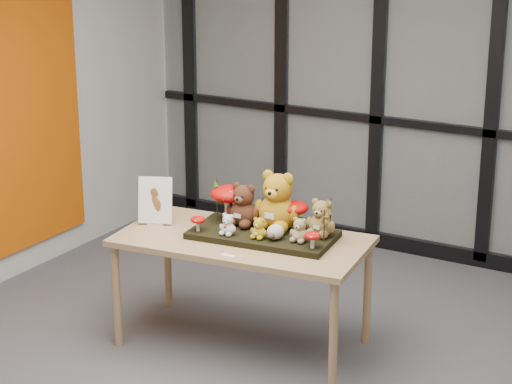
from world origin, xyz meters
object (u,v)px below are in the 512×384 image
Objects in this scene: mushroom_front_right at (312,239)px; bear_tan_back at (322,215)px; bear_small_yellow at (259,227)px; bear_brown_medium at (244,202)px; diorama_tray at (263,235)px; bear_pooh_yellow at (278,197)px; sign_holder at (155,203)px; plush_cream_hedgehog at (275,231)px; mushroom_back_left at (229,201)px; bear_white_bow at (228,223)px; display_table at (242,248)px; bear_beige_small at (300,228)px; mushroom_back_right at (294,214)px; mushroom_front_left at (198,223)px.

bear_tan_back is at bearing 103.52° from mushroom_front_right.
bear_brown_medium is at bearing 134.56° from bear_small_yellow.
diorama_tray is 2.18× the size of bear_pooh_yellow.
sign_holder is at bearing -176.90° from diorama_tray.
bear_small_yellow is (0.03, -0.11, 0.09)m from diorama_tray.
mushroom_back_left reaches higher than plush_cream_hedgehog.
bear_small_yellow is 0.97× the size of bear_white_bow.
bear_beige_small reaches higher than display_table.
bear_beige_small reaches higher than mushroom_front_right.
plush_cream_hedgehog is 0.45m from mushroom_back_left.
bear_pooh_yellow is 1.61× the size of bear_tan_back.
bear_brown_medium is 0.32m from mushroom_back_right.
bear_tan_back is (0.44, 0.20, 0.23)m from display_table.
mushroom_back_left is (-0.42, 0.15, 0.08)m from plush_cream_hedgehog.
bear_beige_small is at bearing 9.00° from plush_cream_hedgehog.
bear_small_yellow is 0.46× the size of sign_holder.
mushroom_front_right is at bearing -34.68° from bear_beige_small.
mushroom_front_left is at bearing -175.94° from bear_white_bow.
diorama_tray is 0.24m from bear_white_bow.
mushroom_back_left reaches higher than bear_small_yellow.
bear_pooh_yellow is 3.87× the size of mushroom_front_left.
bear_tan_back is 0.30m from plush_cream_hedgehog.
mushroom_front_right is at bearing -83.22° from bear_tan_back.
bear_brown_medium is 0.50m from bear_tan_back.
mushroom_front_right is (0.38, -0.10, 0.07)m from diorama_tray.
mushroom_front_right is at bearing -11.27° from plush_cream_hedgehog.
plush_cream_hedgehog is at bearing -171.00° from bear_beige_small.
bear_tan_back is at bearing 24.57° from mushroom_front_left.
display_table is at bearing 49.51° from bear_white_bow.
bear_brown_medium reaches higher than diorama_tray.
bear_white_bow is 1.45× the size of plush_cream_hedgehog.
bear_small_yellow is at bearing -29.50° from mushroom_back_left.
plush_cream_hedgehog is (0.09, 0.03, -0.02)m from bear_small_yellow.
sign_holder reaches higher than bear_small_yellow.
mushroom_back_right is 0.59m from mushroom_front_left.
display_table is 5.37× the size of bear_brown_medium.
bear_white_bow is 0.41m from mushroom_back_right.
bear_white_bow reaches higher than mushroom_front_left.
bear_pooh_yellow is 2.73× the size of bear_white_bow.
bear_beige_small is 0.65× the size of mushroom_back_left.
bear_tan_back reaches higher than mushroom_back_right.
bear_white_bow reaches higher than display_table.
sign_holder is (-0.61, -0.05, 0.21)m from display_table.
bear_small_yellow is (0.14, -0.04, 0.18)m from display_table.
display_table is at bearing 178.39° from bear_beige_small.
plush_cream_hedgehog is (0.13, -0.08, 0.07)m from diorama_tray.
bear_brown_medium is at bearing -173.06° from bear_pooh_yellow.
bear_small_yellow is at bearing -177.85° from mushroom_front_right.
mushroom_back_left is at bearing 163.02° from bear_brown_medium.
diorama_tray is 8.61× the size of plush_cream_hedgehog.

